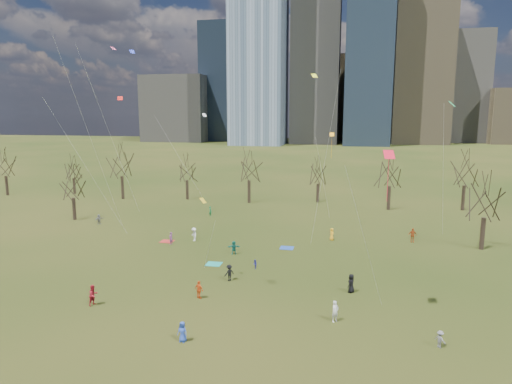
% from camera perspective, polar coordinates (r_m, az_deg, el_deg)
% --- Properties ---
extents(ground, '(500.00, 500.00, 0.00)m').
position_cam_1_polar(ground, '(42.70, -3.30, -12.05)').
color(ground, black).
rests_on(ground, ground).
extents(downtown_skyline, '(212.50, 78.00, 118.00)m').
position_cam_1_polar(downtown_skyline, '(250.29, 8.91, 15.07)').
color(downtown_skyline, slate).
rests_on(downtown_skyline, ground).
extents(bare_tree_row, '(113.04, 29.80, 9.50)m').
position_cam_1_polar(bare_tree_row, '(76.82, 3.71, 2.52)').
color(bare_tree_row, black).
rests_on(bare_tree_row, ground).
extents(blanket_teal, '(1.60, 1.50, 0.03)m').
position_cam_1_polar(blanket_teal, '(49.43, -5.30, -8.95)').
color(blanket_teal, teal).
rests_on(blanket_teal, ground).
extents(blanket_navy, '(1.60, 1.50, 0.03)m').
position_cam_1_polar(blanket_navy, '(54.94, 3.87, -6.99)').
color(blanket_navy, '#2246A0').
rests_on(blanket_navy, ground).
extents(blanket_crimson, '(1.60, 1.50, 0.03)m').
position_cam_1_polar(blanket_crimson, '(58.58, -11.06, -6.07)').
color(blanket_crimson, '#B02723').
rests_on(blanket_crimson, ground).
extents(person_0, '(0.81, 0.60, 1.50)m').
position_cam_1_polar(person_0, '(33.92, -9.19, -16.87)').
color(person_0, '#2949B2').
rests_on(person_0, ground).
extents(person_1, '(0.71, 0.73, 1.69)m').
position_cam_1_polar(person_1, '(36.83, 9.86, -14.48)').
color(person_1, white).
rests_on(person_1, ground).
extents(person_2, '(0.92, 1.04, 1.78)m').
position_cam_1_polar(person_2, '(41.41, -19.66, -12.04)').
color(person_2, '#A51725').
rests_on(person_2, ground).
extents(person_3, '(0.89, 0.89, 1.24)m').
position_cam_1_polar(person_3, '(35.20, 22.02, -16.69)').
color(person_3, slate).
rests_on(person_3, ground).
extents(person_4, '(1.01, 0.76, 1.60)m').
position_cam_1_polar(person_4, '(40.73, -7.13, -12.03)').
color(person_4, '#F25B1A').
rests_on(person_4, ground).
extents(person_5, '(1.53, 0.83, 1.57)m').
position_cam_1_polar(person_5, '(52.35, -2.79, -6.95)').
color(person_5, '#186D61').
rests_on(person_5, ground).
extents(person_6, '(0.88, 1.00, 1.72)m').
position_cam_1_polar(person_6, '(42.51, 11.82, -11.12)').
color(person_6, black).
rests_on(person_6, ground).
extents(person_7, '(0.52, 0.65, 1.56)m').
position_cam_1_polar(person_7, '(57.03, -10.60, -5.71)').
color(person_7, '#944A8C').
rests_on(person_7, ground).
extents(person_8, '(0.47, 0.55, 1.00)m').
position_cam_1_polar(person_8, '(47.65, -0.14, -9.02)').
color(person_8, navy).
rests_on(person_8, ground).
extents(person_9, '(1.20, 1.25, 1.71)m').
position_cam_1_polar(person_9, '(58.08, -7.76, -5.26)').
color(person_9, white).
rests_on(person_9, ground).
extents(person_10, '(1.08, 0.52, 1.79)m').
position_cam_1_polar(person_10, '(60.25, 18.97, -5.12)').
color(person_10, '#B44819').
rests_on(person_10, ground).
extents(person_11, '(1.00, 1.41, 1.46)m').
position_cam_1_polar(person_11, '(69.80, -19.03, -3.24)').
color(person_11, slate).
rests_on(person_11, ground).
extents(person_12, '(0.66, 0.87, 1.58)m').
position_cam_1_polar(person_12, '(58.64, 9.45, -5.22)').
color(person_12, '#FFB01C').
rests_on(person_12, ground).
extents(person_13, '(0.65, 0.67, 1.55)m').
position_cam_1_polar(person_13, '(71.49, -5.73, -2.41)').
color(person_13, '#1A753E').
rests_on(person_13, ground).
extents(person_15, '(1.12, 1.17, 1.59)m').
position_cam_1_polar(person_15, '(44.48, -3.36, -10.04)').
color(person_15, black).
rests_on(person_15, ground).
extents(kites_airborne, '(58.77, 43.58, 24.59)m').
position_cam_1_polar(kites_airborne, '(51.77, 4.59, 4.71)').
color(kites_airborne, '#F3FF28').
rests_on(kites_airborne, ground).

